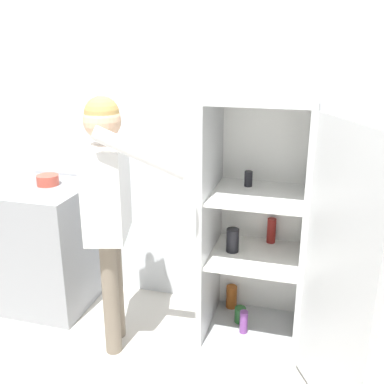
% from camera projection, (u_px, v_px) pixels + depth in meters
% --- Properties ---
extents(wall_back, '(7.00, 0.06, 2.55)m').
position_uv_depth(wall_back, '(221.00, 137.00, 3.09)').
color(wall_back, silver).
rests_on(wall_back, ground_plane).
extents(refrigerator, '(0.97, 1.17, 1.61)m').
position_uv_depth(refrigerator, '(273.00, 232.00, 2.74)').
color(refrigerator, '#B7BABC').
rests_on(refrigerator, ground_plane).
extents(person, '(0.70, 0.52, 1.62)m').
position_uv_depth(person, '(108.00, 195.00, 2.66)').
color(person, '#726656').
rests_on(person, ground_plane).
extents(counter, '(0.62, 0.63, 0.92)m').
position_uv_depth(counter, '(49.00, 246.00, 3.33)').
color(counter, gray).
rests_on(counter, ground_plane).
extents(bowl, '(0.16, 0.16, 0.07)m').
position_uv_depth(bowl, '(48.00, 180.00, 3.23)').
color(bowl, '#B24738').
rests_on(bowl, counter).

